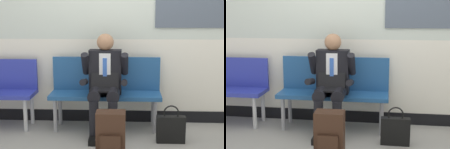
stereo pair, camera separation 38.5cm
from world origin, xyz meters
TOP-DOWN VIEW (x-y plane):
  - ground_plane at (0.00, 0.00)m, footprint 18.00×18.00m
  - station_wall at (0.02, 0.59)m, footprint 5.66×0.17m
  - bench_with_person at (-0.18, 0.32)m, footprint 1.39×0.42m
  - person_seated at (-0.18, 0.12)m, footprint 0.57×0.70m
  - backpack at (-0.07, -0.70)m, footprint 0.29×0.23m
  - handbag at (0.59, -0.18)m, footprint 0.33×0.10m

SIDE VIEW (x-z plane):
  - ground_plane at x=0.00m, z-range 0.00..0.00m
  - handbag at x=0.59m, z-range -0.06..0.39m
  - backpack at x=-0.07m, z-range -0.01..0.51m
  - bench_with_person at x=-0.18m, z-range 0.08..0.98m
  - person_seated at x=-0.18m, z-range 0.04..1.26m
  - station_wall at x=0.02m, z-range -0.01..3.10m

